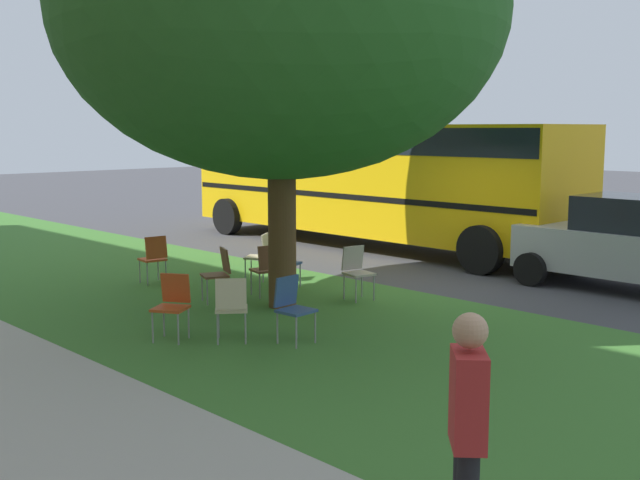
{
  "coord_description": "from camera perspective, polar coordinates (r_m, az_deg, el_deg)",
  "views": [
    {
      "loc": [
        -8.23,
        10.5,
        2.78
      ],
      "look_at": [
        0.9,
        1.62,
        0.94
      ],
      "focal_mm": 43.14,
      "sensor_mm": 36.0,
      "label": 1
    }
  ],
  "objects": [
    {
      "name": "chair_0",
      "position": [
        14.22,
        -12.22,
        -1.14
      ],
      "size": [
        0.48,
        0.47,
        0.88
      ],
      "color": "#C64C1E",
      "rests_on": "ground"
    },
    {
      "name": "chair_5",
      "position": [
        10.41,
        -10.88,
        -4.5
      ],
      "size": [
        0.57,
        0.58,
        0.88
      ],
      "color": "#C64C1E",
      "rests_on": "ground"
    },
    {
      "name": "chair_3",
      "position": [
        10.13,
        -6.6,
        -4.76
      ],
      "size": [
        0.59,
        0.58,
        0.88
      ],
      "color": "beige",
      "rests_on": "ground"
    },
    {
      "name": "chair_1",
      "position": [
        12.64,
        2.72,
        -2.12
      ],
      "size": [
        0.5,
        0.49,
        0.88
      ],
      "color": "#ADA393",
      "rests_on": "ground"
    },
    {
      "name": "school_bus",
      "position": [
        18.45,
        3.8,
        5.01
      ],
      "size": [
        10.4,
        2.8,
        2.88
      ],
      "color": "yellow",
      "rests_on": "ground"
    },
    {
      "name": "ground",
      "position": [
        13.63,
        7.55,
        -3.64
      ],
      "size": [
        80.0,
        80.0,
        0.0
      ],
      "primitive_type": "plane",
      "color": "#424247"
    },
    {
      "name": "chair_8",
      "position": [
        13.56,
        -2.73,
        -1.41
      ],
      "size": [
        0.55,
        0.54,
        0.88
      ],
      "color": "#335184",
      "rests_on": "ground"
    },
    {
      "name": "chair_7",
      "position": [
        10.08,
        -2.08,
        -4.78
      ],
      "size": [
        0.45,
        0.45,
        0.88
      ],
      "color": "#335184",
      "rests_on": "ground"
    },
    {
      "name": "chair_6",
      "position": [
        12.86,
        -3.96,
        -1.95
      ],
      "size": [
        0.51,
        0.51,
        0.88
      ],
      "color": "brown",
      "rests_on": "ground"
    },
    {
      "name": "street_tree",
      "position": [
        12.03,
        -2.95,
        16.55
      ],
      "size": [
        6.81,
        6.81,
        7.06
      ],
      "color": "brown",
      "rests_on": "ground"
    },
    {
      "name": "chair_4",
      "position": [
        12.55,
        -7.5,
        -2.25
      ],
      "size": [
        0.54,
        0.55,
        0.88
      ],
      "color": "brown",
      "rests_on": "ground"
    },
    {
      "name": "pedestrian_1",
      "position": [
        4.96,
        10.87,
        -13.94
      ],
      "size": [
        0.39,
        0.4,
        1.69
      ],
      "color": "black",
      "rests_on": "ground"
    },
    {
      "name": "parked_car",
      "position": [
        14.31,
        22.16,
        -0.22
      ],
      "size": [
        3.7,
        1.92,
        1.65
      ],
      "color": "#ADB2B7",
      "rests_on": "ground"
    },
    {
      "name": "chair_2",
      "position": [
        14.21,
        -4.42,
        -0.98
      ],
      "size": [
        0.58,
        0.57,
        0.88
      ],
      "color": "beige",
      "rests_on": "ground"
    },
    {
      "name": "grass_verge",
      "position": [
        11.35,
        -2.58,
        -5.98
      ],
      "size": [
        48.0,
        6.0,
        0.01
      ],
      "primitive_type": "cube",
      "color": "#3D752D",
      "rests_on": "ground"
    }
  ]
}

